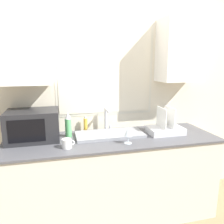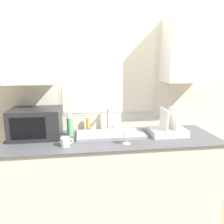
% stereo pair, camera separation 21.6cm
% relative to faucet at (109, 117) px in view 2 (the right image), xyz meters
% --- Properties ---
extents(countertop, '(2.17, 0.71, 0.89)m').
position_rel_faucet_xyz_m(countertop, '(0.01, -0.23, -0.60)').
color(countertop, beige).
rests_on(countertop, ground_plane).
extents(wall_back, '(6.00, 0.38, 2.60)m').
position_rel_faucet_xyz_m(wall_back, '(0.01, 0.10, 0.34)').
color(wall_back, beige).
rests_on(wall_back, ground_plane).
extents(sink_basin, '(0.71, 0.33, 0.03)m').
position_rel_faucet_xyz_m(sink_basin, '(-0.00, -0.17, -0.14)').
color(sink_basin, gray).
rests_on(sink_basin, countertop).
extents(faucet, '(0.08, 0.19, 0.27)m').
position_rel_faucet_xyz_m(faucet, '(0.00, 0.00, 0.00)').
color(faucet, '#B7B7BC').
rests_on(faucet, countertop).
extents(microwave, '(0.50, 0.37, 0.30)m').
position_rel_faucet_xyz_m(microwave, '(-0.77, -0.11, -0.01)').
color(microwave, '#232326').
rests_on(microwave, countertop).
extents(dish_rack, '(0.37, 0.26, 0.29)m').
position_rel_faucet_xyz_m(dish_rack, '(0.60, -0.23, -0.10)').
color(dish_rack, silver).
rests_on(dish_rack, countertop).
extents(spray_bottle, '(0.07, 0.07, 0.26)m').
position_rel_faucet_xyz_m(spray_bottle, '(-0.43, -0.09, -0.03)').
color(spray_bottle, '#59B266').
rests_on(spray_bottle, countertop).
extents(soap_bottle, '(0.04, 0.04, 0.18)m').
position_rel_faucet_xyz_m(soap_bottle, '(-0.23, 0.04, -0.08)').
color(soap_bottle, gold).
rests_on(soap_bottle, countertop).
extents(mug_near_sink, '(0.12, 0.08, 0.08)m').
position_rel_faucet_xyz_m(mug_near_sink, '(-0.46, -0.41, -0.12)').
color(mug_near_sink, white).
rests_on(mug_near_sink, countertop).
extents(wine_glass, '(0.08, 0.08, 0.15)m').
position_rel_faucet_xyz_m(wine_glass, '(0.11, -0.43, -0.05)').
color(wine_glass, silver).
rests_on(wine_glass, countertop).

